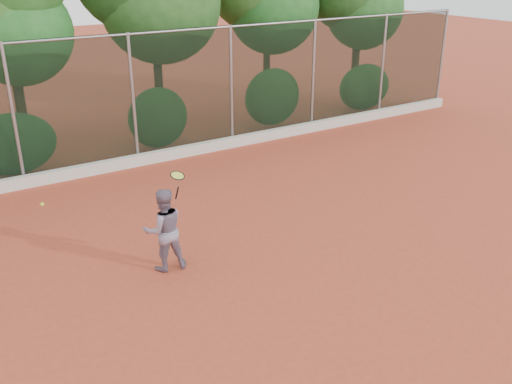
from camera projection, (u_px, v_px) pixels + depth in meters
ground at (286, 274)px, 10.27m from camera, size 80.00×80.00×0.00m
concrete_curb at (141, 160)px, 15.50m from camera, size 24.00×0.20×0.30m
tennis_player at (164, 230)px, 10.17m from camera, size 0.83×0.69×1.56m
chainlink_fence at (133, 96)px, 14.98m from camera, size 24.09×0.09×3.50m
tennis_racket at (177, 178)px, 9.95m from camera, size 0.33×0.32×0.54m
tennis_ball_in_flight at (42, 204)px, 9.26m from camera, size 0.06×0.06×0.06m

